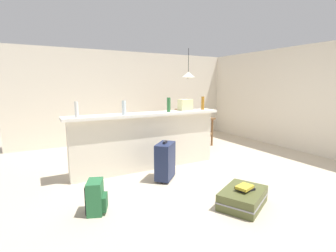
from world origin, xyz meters
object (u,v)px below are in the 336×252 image
Objects in this scene: grocery_bag at (185,105)px; dining_chair_near_partition at (197,130)px; bottle_amber at (203,103)px; suitcase_upright_navy at (165,161)px; bottle_white at (76,109)px; bottle_clear at (124,108)px; pendant_lamp at (188,75)px; book_stack at (245,188)px; backpack_green at (96,197)px; dining_table at (189,121)px; dining_chair_far_side at (180,123)px; suitcase_flat_olive at (243,198)px; bottle_green at (169,105)px.

grocery_bag is 1.20m from dining_chair_near_partition.
bottle_amber is 1.62m from suitcase_upright_navy.
dining_chair_near_partition is at bearing 14.91° from bottle_white.
pendant_lamp is at bearing 31.71° from bottle_clear.
bottle_white is at bearing 133.43° from book_stack.
backpack_green is at bearing -124.58° from bottle_clear.
dining_table is 1.43× the size of pendant_lamp.
dining_chair_far_side is at bearing 71.16° from book_stack.
suitcase_flat_olive is 1.41m from suitcase_upright_navy.
suitcase_upright_navy is (-0.48, 1.31, 0.22)m from suitcase_flat_olive.
book_stack is (-1.22, -3.18, -0.39)m from dining_table.
bottle_white reaches higher than suitcase_upright_navy.
grocery_bag is at bearing 5.37° from bottle_clear.
dining_chair_far_side is 3.44× the size of book_stack.
suitcase_flat_olive is at bearing -62.07° from bottle_clear.
bottle_white is at bearing -156.33° from dining_table.
dining_chair_near_partition is (1.21, 0.75, -0.70)m from bottle_green.
bottle_clear is 0.26× the size of dining_chair_far_side.
book_stack is at bearing -69.81° from suitcase_upright_navy.
bottle_white is at bearing 156.89° from suitcase_upright_navy.
grocery_bag is 0.39× the size of suitcase_upright_navy.
dining_chair_far_side is at bearing 61.72° from grocery_bag.
suitcase_upright_navy is 1.60× the size of backpack_green.
bottle_green is at bearing 34.37° from backpack_green.
bottle_green is at bearing -176.33° from bottle_amber.
bottle_green is at bearing 0.96° from bottle_clear.
bottle_green is 0.29× the size of dining_chair_far_side.
grocery_bag is 1.36m from suitcase_upright_navy.
dining_table is at bearing 23.67° from bottle_white.
suitcase_upright_navy is (-1.21, -0.62, -0.89)m from bottle_amber.
bottle_clear is 0.32× the size of pendant_lamp.
suitcase_flat_olive is at bearing -110.55° from pendant_lamp.
bottle_amber reaches higher than backpack_green.
bottle_white is at bearing -179.97° from bottle_clear.
dining_table is (2.22, 1.31, -0.56)m from bottle_clear.
dining_chair_far_side is at bearing 70.95° from suitcase_flat_olive.
bottle_clear is 1.69m from backpack_green.
pendant_lamp is 3.84m from suitcase_flat_olive.
suitcase_flat_olive is at bearing -86.94° from bottle_green.
book_stack is (-1.29, -3.78, -0.26)m from dining_chair_far_side.
bottle_clear is 2.32m from book_stack.
book_stack reaches higher than suitcase_flat_olive.
suitcase_upright_navy is at bearing 110.00° from suitcase_flat_olive.
dining_chair_near_partition reaches higher than suitcase_flat_olive.
bottle_white is at bearing -148.10° from dining_chair_far_side.
dining_chair_far_side is at bearing 80.45° from dining_chair_near_partition.
dining_chair_near_partition is at bearing 31.81° from bottle_green.
suitcase_upright_navy is (-1.78, -2.45, -0.19)m from dining_chair_far_side.
suitcase_upright_navy is at bearing -140.54° from grocery_bag.
suitcase_upright_navy is (-1.68, -1.90, -1.52)m from pendant_lamp.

